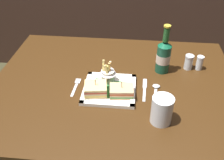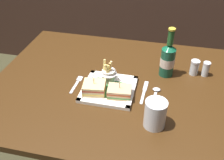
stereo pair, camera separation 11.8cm
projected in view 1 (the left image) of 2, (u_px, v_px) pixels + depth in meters
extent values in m
cube|color=#3C230E|center=(114.00, 86.00, 1.23)|extent=(1.16, 0.91, 0.03)
cylinder|color=#2B241C|center=(47.00, 90.00, 1.80)|extent=(0.07, 0.07, 0.70)
cylinder|color=black|center=(196.00, 100.00, 1.71)|extent=(0.07, 0.07, 0.70)
cube|color=white|center=(109.00, 90.00, 1.18)|extent=(0.23, 0.23, 0.01)
cube|color=#317437|center=(109.00, 89.00, 1.17)|extent=(0.18, 0.15, 0.00)
cube|color=white|center=(107.00, 104.00, 1.09)|extent=(0.23, 0.02, 0.01)
cube|color=white|center=(112.00, 75.00, 1.26)|extent=(0.23, 0.02, 0.01)
cube|color=white|center=(86.00, 87.00, 1.18)|extent=(0.02, 0.23, 0.01)
cube|color=white|center=(133.00, 90.00, 1.16)|extent=(0.02, 0.23, 0.01)
cube|color=#D6B082|center=(96.00, 92.00, 1.15)|extent=(0.11, 0.10, 0.01)
cube|color=#E8C052|center=(96.00, 91.00, 1.14)|extent=(0.11, 0.10, 0.01)
cube|color=#D6B67D|center=(96.00, 89.00, 1.14)|extent=(0.11, 0.10, 0.01)
cube|color=#BC4633|center=(96.00, 87.00, 1.13)|extent=(0.11, 0.10, 0.01)
cube|color=#E0C07C|center=(95.00, 86.00, 1.13)|extent=(0.11, 0.10, 0.01)
cylinder|color=tan|center=(95.00, 86.00, 1.13)|extent=(0.00, 0.00, 0.08)
cube|color=tan|center=(121.00, 94.00, 1.14)|extent=(0.11, 0.09, 0.01)
cube|color=#4F8C43|center=(121.00, 93.00, 1.13)|extent=(0.11, 0.09, 0.01)
cube|color=tan|center=(121.00, 91.00, 1.13)|extent=(0.11, 0.09, 0.01)
cube|color=#C6502A|center=(121.00, 90.00, 1.12)|extent=(0.11, 0.09, 0.01)
cube|color=tan|center=(122.00, 88.00, 1.12)|extent=(0.11, 0.09, 0.01)
cylinder|color=tan|center=(122.00, 88.00, 1.12)|extent=(0.00, 0.00, 0.07)
cylinder|color=silver|center=(108.00, 76.00, 1.20)|extent=(0.06, 0.06, 0.06)
cone|color=silver|center=(108.00, 71.00, 1.19)|extent=(0.08, 0.08, 0.03)
cube|color=#E9DF79|center=(107.00, 71.00, 1.18)|extent=(0.03, 0.01, 0.06)
cube|color=#E5B460|center=(110.00, 69.00, 1.18)|extent=(0.01, 0.02, 0.07)
cube|color=#E9D16A|center=(108.00, 71.00, 1.18)|extent=(0.01, 0.01, 0.06)
cube|color=#F4C263|center=(106.00, 70.00, 1.19)|extent=(0.01, 0.01, 0.06)
cube|color=#E7CB72|center=(103.00, 68.00, 1.18)|extent=(0.01, 0.02, 0.08)
cube|color=#E9CC78|center=(107.00, 72.00, 1.16)|extent=(0.03, 0.01, 0.07)
cube|color=#F8CD87|center=(109.00, 68.00, 1.18)|extent=(0.02, 0.02, 0.08)
cylinder|color=#184D36|center=(163.00, 59.00, 1.27)|extent=(0.07, 0.07, 0.14)
cone|color=#115837|center=(165.00, 44.00, 1.22)|extent=(0.07, 0.07, 0.02)
cylinder|color=#1F5425|center=(166.00, 34.00, 1.19)|extent=(0.03, 0.03, 0.07)
cylinder|color=gold|center=(168.00, 26.00, 1.17)|extent=(0.03, 0.03, 0.01)
cylinder|color=beige|center=(163.00, 58.00, 1.27)|extent=(0.07, 0.07, 0.05)
cylinder|color=silver|center=(162.00, 110.00, 0.99)|extent=(0.08, 0.08, 0.12)
cylinder|color=silver|center=(161.00, 116.00, 1.01)|extent=(0.08, 0.08, 0.05)
cube|color=silver|center=(74.00, 90.00, 1.18)|extent=(0.02, 0.10, 0.00)
cube|color=silver|center=(78.00, 82.00, 1.23)|extent=(0.03, 0.04, 0.00)
cube|color=silver|center=(144.00, 95.00, 1.16)|extent=(0.02, 0.10, 0.00)
cube|color=silver|center=(145.00, 83.00, 1.22)|extent=(0.02, 0.07, 0.00)
cube|color=silver|center=(155.00, 95.00, 1.15)|extent=(0.02, 0.09, 0.00)
ellipsoid|color=silver|center=(156.00, 86.00, 1.20)|extent=(0.03, 0.03, 0.01)
cylinder|color=silver|center=(189.00, 63.00, 1.31)|extent=(0.04, 0.04, 0.07)
cylinder|color=white|center=(188.00, 65.00, 1.32)|extent=(0.04, 0.04, 0.04)
cylinder|color=silver|center=(190.00, 56.00, 1.29)|extent=(0.04, 0.04, 0.01)
cylinder|color=silver|center=(199.00, 64.00, 1.30)|extent=(0.03, 0.03, 0.06)
cylinder|color=#40331B|center=(199.00, 66.00, 1.31)|extent=(0.03, 0.03, 0.03)
cylinder|color=silver|center=(201.00, 57.00, 1.28)|extent=(0.04, 0.04, 0.01)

